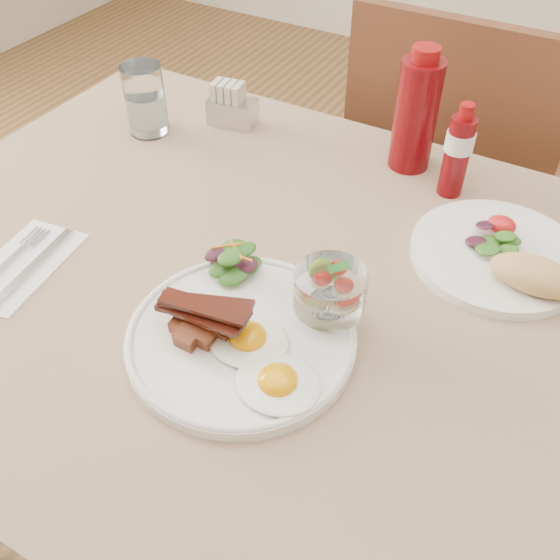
{
  "coord_description": "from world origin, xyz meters",
  "views": [
    {
      "loc": [
        0.25,
        -0.53,
        1.33
      ],
      "look_at": [
        -0.02,
        -0.06,
        0.82
      ],
      "focal_mm": 40.0,
      "sensor_mm": 36.0,
      "label": 1
    }
  ],
  "objects_px": {
    "main_plate": "(241,338)",
    "hot_sauce_bottle": "(458,152)",
    "chair_far": "(448,185)",
    "sugar_caddy": "(231,107)",
    "table": "(314,339)",
    "fruit_cup": "(330,290)",
    "second_plate": "(506,258)",
    "ketchup_bottle": "(416,113)",
    "water_glass": "(146,104)"
  },
  "relations": [
    {
      "from": "main_plate",
      "to": "fruit_cup",
      "type": "relative_size",
      "value": 3.15
    },
    {
      "from": "table",
      "to": "ketchup_bottle",
      "type": "height_order",
      "value": "ketchup_bottle"
    },
    {
      "from": "main_plate",
      "to": "ketchup_bottle",
      "type": "bearing_deg",
      "value": 86.06
    },
    {
      "from": "second_plate",
      "to": "water_glass",
      "type": "relative_size",
      "value": 1.98
    },
    {
      "from": "ketchup_bottle",
      "to": "chair_far",
      "type": "bearing_deg",
      "value": 88.35
    },
    {
      "from": "fruit_cup",
      "to": "main_plate",
      "type": "bearing_deg",
      "value": -137.01
    },
    {
      "from": "table",
      "to": "hot_sauce_bottle",
      "type": "relative_size",
      "value": 8.74
    },
    {
      "from": "second_plate",
      "to": "hot_sauce_bottle",
      "type": "height_order",
      "value": "hot_sauce_bottle"
    },
    {
      "from": "chair_far",
      "to": "main_plate",
      "type": "bearing_deg",
      "value": -93.03
    },
    {
      "from": "fruit_cup",
      "to": "ketchup_bottle",
      "type": "xyz_separation_m",
      "value": [
        -0.05,
        0.4,
        0.03
      ]
    },
    {
      "from": "hot_sauce_bottle",
      "to": "water_glass",
      "type": "distance_m",
      "value": 0.54
    },
    {
      "from": "table",
      "to": "fruit_cup",
      "type": "relative_size",
      "value": 14.96
    },
    {
      "from": "main_plate",
      "to": "sugar_caddy",
      "type": "distance_m",
      "value": 0.53
    },
    {
      "from": "chair_far",
      "to": "hot_sauce_bottle",
      "type": "height_order",
      "value": "chair_far"
    },
    {
      "from": "ketchup_bottle",
      "to": "fruit_cup",
      "type": "bearing_deg",
      "value": -83.23
    },
    {
      "from": "main_plate",
      "to": "hot_sauce_bottle",
      "type": "xyz_separation_m",
      "value": [
        0.12,
        0.43,
        0.07
      ]
    },
    {
      "from": "table",
      "to": "second_plate",
      "type": "distance_m",
      "value": 0.29
    },
    {
      "from": "sugar_caddy",
      "to": "hot_sauce_bottle",
      "type": "bearing_deg",
      "value": -10.71
    },
    {
      "from": "fruit_cup",
      "to": "water_glass",
      "type": "distance_m",
      "value": 0.56
    },
    {
      "from": "fruit_cup",
      "to": "chair_far",
      "type": "bearing_deg",
      "value": 93.1
    },
    {
      "from": "table",
      "to": "main_plate",
      "type": "bearing_deg",
      "value": -109.03
    },
    {
      "from": "table",
      "to": "water_glass",
      "type": "distance_m",
      "value": 0.53
    },
    {
      "from": "hot_sauce_bottle",
      "to": "main_plate",
      "type": "bearing_deg",
      "value": -105.34
    },
    {
      "from": "ketchup_bottle",
      "to": "second_plate",
      "type": "bearing_deg",
      "value": -40.19
    },
    {
      "from": "chair_far",
      "to": "fruit_cup",
      "type": "bearing_deg",
      "value": -86.9
    },
    {
      "from": "fruit_cup",
      "to": "water_glass",
      "type": "height_order",
      "value": "water_glass"
    },
    {
      "from": "chair_far",
      "to": "ketchup_bottle",
      "type": "height_order",
      "value": "ketchup_bottle"
    },
    {
      "from": "table",
      "to": "chair_far",
      "type": "bearing_deg",
      "value": 90.0
    },
    {
      "from": "chair_far",
      "to": "second_plate",
      "type": "distance_m",
      "value": 0.58
    },
    {
      "from": "main_plate",
      "to": "chair_far",
      "type": "bearing_deg",
      "value": 86.97
    },
    {
      "from": "hot_sauce_bottle",
      "to": "sugar_caddy",
      "type": "bearing_deg",
      "value": 178.4
    },
    {
      "from": "sugar_caddy",
      "to": "table",
      "type": "bearing_deg",
      "value": -52.48
    },
    {
      "from": "hot_sauce_bottle",
      "to": "water_glass",
      "type": "bearing_deg",
      "value": -171.0
    },
    {
      "from": "chair_far",
      "to": "main_plate",
      "type": "height_order",
      "value": "chair_far"
    },
    {
      "from": "fruit_cup",
      "to": "sugar_caddy",
      "type": "distance_m",
      "value": 0.53
    },
    {
      "from": "chair_far",
      "to": "fruit_cup",
      "type": "relative_size",
      "value": 10.46
    },
    {
      "from": "table",
      "to": "sugar_caddy",
      "type": "height_order",
      "value": "sugar_caddy"
    },
    {
      "from": "second_plate",
      "to": "sugar_caddy",
      "type": "distance_m",
      "value": 0.56
    },
    {
      "from": "sugar_caddy",
      "to": "water_glass",
      "type": "height_order",
      "value": "water_glass"
    },
    {
      "from": "chair_far",
      "to": "main_plate",
      "type": "xyz_separation_m",
      "value": [
        -0.04,
        -0.78,
        0.24
      ]
    },
    {
      "from": "chair_far",
      "to": "hot_sauce_bottle",
      "type": "distance_m",
      "value": 0.47
    },
    {
      "from": "main_plate",
      "to": "table",
      "type": "bearing_deg",
      "value": 70.97
    },
    {
      "from": "sugar_caddy",
      "to": "main_plate",
      "type": "bearing_deg",
      "value": -65.04
    },
    {
      "from": "second_plate",
      "to": "chair_far",
      "type": "bearing_deg",
      "value": 112.32
    },
    {
      "from": "chair_far",
      "to": "fruit_cup",
      "type": "height_order",
      "value": "chair_far"
    },
    {
      "from": "chair_far",
      "to": "sugar_caddy",
      "type": "bearing_deg",
      "value": -134.89
    },
    {
      "from": "main_plate",
      "to": "hot_sauce_bottle",
      "type": "height_order",
      "value": "hot_sauce_bottle"
    },
    {
      "from": "chair_far",
      "to": "hot_sauce_bottle",
      "type": "xyz_separation_m",
      "value": [
        0.08,
        -0.35,
        0.3
      ]
    },
    {
      "from": "table",
      "to": "ketchup_bottle",
      "type": "relative_size",
      "value": 6.59
    },
    {
      "from": "main_plate",
      "to": "water_glass",
      "type": "relative_size",
      "value": 2.29
    }
  ]
}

